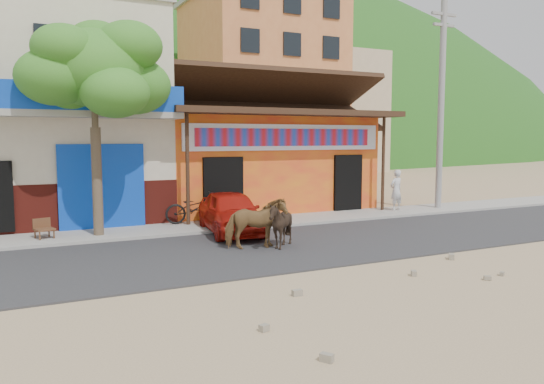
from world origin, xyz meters
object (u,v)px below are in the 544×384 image
(cow_tan, at_px, (256,223))
(tree, at_px, (95,127))
(red_car, at_px, (231,212))
(scooter, at_px, (195,208))
(cafe_chair_right, at_px, (44,220))
(pedestrian, at_px, (396,190))
(utility_pole, at_px, (441,104))
(cow_dark, at_px, (280,225))

(cow_tan, bearing_deg, tree, 53.34)
(red_car, height_order, scooter, red_car)
(scooter, xyz_separation_m, cafe_chair_right, (-4.47, -0.62, 0.00))
(tree, bearing_deg, pedestrian, 1.52)
(red_car, xyz_separation_m, scooter, (-0.53, 1.72, -0.05))
(utility_pole, height_order, cafe_chair_right, utility_pole)
(tree, distance_m, pedestrian, 11.02)
(tree, height_order, scooter, tree)
(cow_dark, relative_size, cafe_chair_right, 1.18)
(tree, relative_size, cow_tan, 3.94)
(scooter, relative_size, cafe_chair_right, 1.89)
(utility_pole, bearing_deg, cow_tan, -159.62)
(cow_dark, xyz_separation_m, scooter, (-0.84, 4.27, -0.02))
(red_car, bearing_deg, cow_dark, -74.77)
(scooter, bearing_deg, tree, 112.04)
(tree, relative_size, red_car, 1.64)
(cow_tan, relative_size, pedestrian, 1.00)
(red_car, distance_m, cafe_chair_right, 5.12)
(red_car, bearing_deg, cow_tan, -88.44)
(utility_pole, distance_m, cow_tan, 10.67)
(cow_dark, xyz_separation_m, cafe_chair_right, (-5.32, 3.64, -0.01))
(utility_pole, relative_size, red_car, 2.18)
(cow_dark, height_order, red_car, red_car)
(tree, bearing_deg, utility_pole, 0.90)
(red_car, xyz_separation_m, cafe_chair_right, (-5.00, 1.10, -0.04))
(scooter, bearing_deg, cow_dark, -159.95)
(tree, relative_size, utility_pole, 0.75)
(cow_tan, xyz_separation_m, red_car, (0.27, 2.32, -0.02))
(tree, xyz_separation_m, scooter, (3.07, 0.72, -2.50))
(tree, bearing_deg, cow_tan, -44.89)
(scooter, distance_m, cafe_chair_right, 4.51)
(pedestrian, bearing_deg, red_car, 1.43)
(tree, distance_m, cafe_chair_right, 2.87)
(cow_dark, bearing_deg, cow_tan, -112.50)
(utility_pole, relative_size, cafe_chair_right, 8.00)
(tree, bearing_deg, cow_dark, -42.19)
(red_car, bearing_deg, tree, 172.65)
(scooter, bearing_deg, cow_tan, -167.45)
(red_car, height_order, pedestrian, pedestrian)
(scooter, bearing_deg, red_car, -154.03)
(scooter, height_order, pedestrian, pedestrian)
(scooter, bearing_deg, cafe_chair_right, 106.80)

